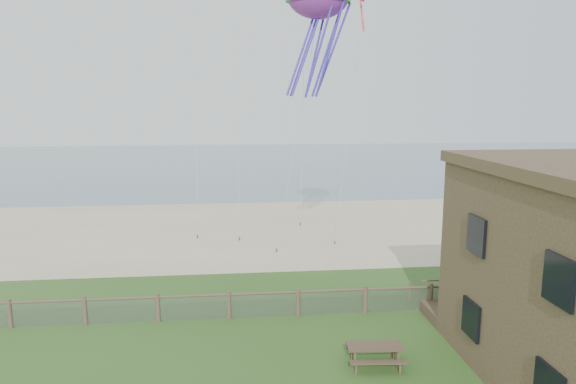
% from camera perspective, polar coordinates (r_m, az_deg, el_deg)
% --- Properties ---
extents(sand_beach, '(72.00, 20.00, 0.02)m').
position_cam_1_polar(sand_beach, '(38.28, -1.79, -4.05)').
color(sand_beach, tan).
rests_on(sand_beach, ground).
extents(ocean, '(160.00, 68.00, 0.02)m').
position_cam_1_polar(ocean, '(81.63, -4.01, 3.37)').
color(ocean, slate).
rests_on(ocean, ground).
extents(chainlink_fence, '(36.20, 0.20, 1.25)m').
position_cam_1_polar(chainlink_fence, '(22.93, 1.14, -12.33)').
color(chainlink_fence, '#4C362B').
rests_on(chainlink_fence, ground).
extents(picnic_table, '(2.06, 1.62, 0.83)m').
position_cam_1_polar(picnic_table, '(19.33, 9.61, -17.35)').
color(picnic_table, brown).
rests_on(picnic_table, ground).
extents(octopus_kite, '(3.48, 2.46, 7.16)m').
position_cam_1_polar(octopus_kite, '(28.46, 3.33, 17.53)').
color(octopus_kite, '#E8244E').
extents(kite_red, '(1.78, 1.63, 2.15)m').
position_cam_1_polar(kite_red, '(29.63, 8.50, 20.12)').
color(kite_red, '#EF2A40').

